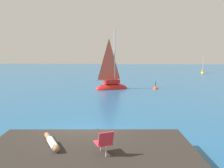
{
  "coord_description": "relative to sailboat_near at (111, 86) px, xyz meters",
  "views": [
    {
      "loc": [
        2.07,
        -10.46,
        3.93
      ],
      "look_at": [
        0.24,
        12.4,
        1.0
      ],
      "focal_mm": 38.21,
      "sensor_mm": 36.0,
      "label": 1
    }
  ],
  "objects": [
    {
      "name": "shore_ledge",
      "position": [
        0.8,
        -18.66,
        -0.0
      ],
      "size": [
        7.39,
        4.7,
        0.77
      ],
      "primitive_type": "cube",
      "rotation": [
        0.0,
        0.0,
        0.08
      ],
      "color": "#2D2823",
      "rests_on": "ground"
    },
    {
      "name": "ground_plane",
      "position": [
        0.09,
        -15.71,
        -0.39
      ],
      "size": [
        160.0,
        160.0,
        0.0
      ],
      "primitive_type": "plane",
      "color": "#236093"
    },
    {
      "name": "sailboat_near",
      "position": [
        0.0,
        0.0,
        0.0
      ],
      "size": [
        3.95,
        2.79,
        7.17
      ],
      "rotation": [
        0.0,
        0.0,
        0.45
      ],
      "color": "red",
      "rests_on": "ground"
    },
    {
      "name": "boulder_seaward",
      "position": [
        0.7,
        -16.19,
        -0.39
      ],
      "size": [
        1.17,
        1.1,
        0.66
      ],
      "primitive_type": "cube",
      "rotation": [
        -0.04,
        0.2,
        2.51
      ],
      "color": "#272B21",
      "rests_on": "ground"
    },
    {
      "name": "marker_buoy",
      "position": [
        4.92,
        0.53,
        -0.38
      ],
      "size": [
        0.56,
        0.56,
        1.13
      ],
      "color": "#EA5114",
      "rests_on": "ground"
    },
    {
      "name": "person_sunbather",
      "position": [
        -0.54,
        -18.47,
        0.5
      ],
      "size": [
        1.02,
        1.58,
        0.25
      ],
      "rotation": [
        0.0,
        0.0,
        2.1
      ],
      "color": "white",
      "rests_on": "shore_ledge"
    },
    {
      "name": "boulder_inland",
      "position": [
        0.77,
        -16.57,
        -0.39
      ],
      "size": [
        1.75,
        1.88,
        1.1
      ],
      "primitive_type": "cube",
      "rotation": [
        0.18,
        -0.09,
        1.07
      ],
      "color": "#2D2B25",
      "rests_on": "ground"
    },
    {
      "name": "beach_chair",
      "position": [
        1.35,
        -19.08,
        0.83
      ],
      "size": [
        0.7,
        0.75,
        0.8
      ],
      "rotation": [
        0.0,
        0.0,
        2.06
      ],
      "color": "#E03342",
      "rests_on": "shore_ledge"
    },
    {
      "name": "sailboat_far",
      "position": [
        16.73,
        23.54,
        -0.18
      ],
      "size": [
        1.14,
        2.13,
        3.86
      ],
      "rotation": [
        0.0,
        0.0,
        1.34
      ],
      "color": "yellow",
      "rests_on": "ground"
    }
  ]
}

